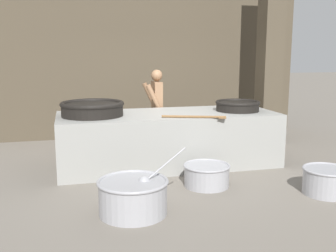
{
  "coord_description": "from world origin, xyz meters",
  "views": [
    {
      "loc": [
        -1.68,
        -6.61,
        1.96
      ],
      "look_at": [
        0.0,
        0.0,
        0.7
      ],
      "focal_mm": 42.0,
      "sensor_mm": 36.0,
      "label": 1
    }
  ],
  "objects_px": {
    "giant_wok_far": "(238,105)",
    "giant_wok_near": "(92,108)",
    "prep_bowl_vegetables": "(133,195)",
    "prep_bowl_extra": "(327,180)",
    "prep_bowl_meat": "(207,174)",
    "cook": "(157,107)"
  },
  "relations": [
    {
      "from": "giant_wok_near",
      "to": "prep_bowl_meat",
      "type": "relative_size",
      "value": 1.51
    },
    {
      "from": "giant_wok_near",
      "to": "prep_bowl_meat",
      "type": "bearing_deg",
      "value": -39.02
    },
    {
      "from": "prep_bowl_vegetables",
      "to": "prep_bowl_extra",
      "type": "distance_m",
      "value": 2.76
    },
    {
      "from": "giant_wok_far",
      "to": "prep_bowl_vegetables",
      "type": "relative_size",
      "value": 0.7
    },
    {
      "from": "prep_bowl_extra",
      "to": "cook",
      "type": "bearing_deg",
      "value": 119.49
    },
    {
      "from": "giant_wok_near",
      "to": "prep_bowl_meat",
      "type": "height_order",
      "value": "giant_wok_near"
    },
    {
      "from": "giant_wok_far",
      "to": "prep_bowl_extra",
      "type": "height_order",
      "value": "giant_wok_far"
    },
    {
      "from": "prep_bowl_meat",
      "to": "giant_wok_far",
      "type": "bearing_deg",
      "value": 50.15
    },
    {
      "from": "giant_wok_near",
      "to": "prep_bowl_meat",
      "type": "distance_m",
      "value": 2.21
    },
    {
      "from": "giant_wok_near",
      "to": "cook",
      "type": "relative_size",
      "value": 0.64
    },
    {
      "from": "giant_wok_far",
      "to": "prep_bowl_meat",
      "type": "distance_m",
      "value": 1.8
    },
    {
      "from": "prep_bowl_vegetables",
      "to": "prep_bowl_extra",
      "type": "bearing_deg",
      "value": 0.36
    },
    {
      "from": "giant_wok_near",
      "to": "prep_bowl_vegetables",
      "type": "bearing_deg",
      "value": -80.42
    },
    {
      "from": "giant_wok_near",
      "to": "prep_bowl_extra",
      "type": "distance_m",
      "value": 3.8
    },
    {
      "from": "giant_wok_near",
      "to": "prep_bowl_extra",
      "type": "xyz_separation_m",
      "value": [
        3.1,
        -2.01,
        -0.86
      ]
    },
    {
      "from": "prep_bowl_meat",
      "to": "prep_bowl_extra",
      "type": "xyz_separation_m",
      "value": [
        1.53,
        -0.74,
        0.02
      ]
    },
    {
      "from": "cook",
      "to": "prep_bowl_meat",
      "type": "xyz_separation_m",
      "value": [
        0.23,
        -2.38,
        -0.71
      ]
    },
    {
      "from": "giant_wok_near",
      "to": "giant_wok_far",
      "type": "bearing_deg",
      "value": -1.28
    },
    {
      "from": "cook",
      "to": "prep_bowl_extra",
      "type": "xyz_separation_m",
      "value": [
        1.76,
        -3.11,
        -0.68
      ]
    },
    {
      "from": "giant_wok_far",
      "to": "giant_wok_near",
      "type": "bearing_deg",
      "value": 178.72
    },
    {
      "from": "cook",
      "to": "prep_bowl_vegetables",
      "type": "distance_m",
      "value": 3.35
    },
    {
      "from": "giant_wok_far",
      "to": "prep_bowl_vegetables",
      "type": "xyz_separation_m",
      "value": [
        -2.25,
        -1.97,
        -0.79
      ]
    }
  ]
}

